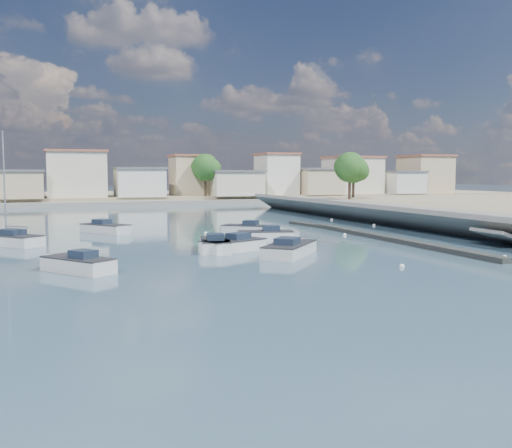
{
  "coord_description": "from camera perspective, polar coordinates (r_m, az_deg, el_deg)",
  "views": [
    {
      "loc": [
        -19.23,
        -30.26,
        5.48
      ],
      "look_at": [
        -3.49,
        13.67,
        1.4
      ],
      "focal_mm": 40.0,
      "sensor_mm": 36.0,
      "label": 1
    }
  ],
  "objects": [
    {
      "name": "far_shore_quay",
      "position": [
        103.2,
        -8.96,
        2.12
      ],
      "size": [
        160.0,
        2.5,
        0.8
      ],
      "primitive_type": "cube",
      "color": "slate",
      "rests_on": "ground"
    },
    {
      "name": "motorboat_c",
      "position": [
        46.98,
        0.67,
        -1.24
      ],
      "size": [
        5.16,
        2.76,
        1.48
      ],
      "color": "silver",
      "rests_on": "ground"
    },
    {
      "name": "motorboat_f",
      "position": [
        52.47,
        -1.23,
        -0.58
      ],
      "size": [
        4.48,
        4.02,
        1.48
      ],
      "color": "silver",
      "rests_on": "ground"
    },
    {
      "name": "ground",
      "position": [
        73.06,
        -4.4,
        0.68
      ],
      "size": [
        400.0,
        400.0,
        0.0
      ],
      "primitive_type": "plane",
      "color": "#293D52",
      "rests_on": "ground"
    },
    {
      "name": "breakwater",
      "position": [
        50.56,
        11.54,
        -1.13
      ],
      "size": [
        2.0,
        31.02,
        0.35
      ],
      "color": "black",
      "rests_on": "ground"
    },
    {
      "name": "shore_trees",
      "position": [
        102.17,
        -4.08,
        5.4
      ],
      "size": [
        74.56,
        38.32,
        7.92
      ],
      "color": "#38281E",
      "rests_on": "ground"
    },
    {
      "name": "mooring_buoys",
      "position": [
        51.21,
        9.34,
        -1.16
      ],
      "size": [
        19.32,
        32.65,
        0.32
      ],
      "color": "white",
      "rests_on": "ground"
    },
    {
      "name": "motorboat_b",
      "position": [
        41.33,
        -4.16,
        -2.11
      ],
      "size": [
        2.93,
        5.52,
        1.48
      ],
      "color": "silver",
      "rests_on": "ground"
    },
    {
      "name": "sailboat",
      "position": [
        48.4,
        -23.9,
        -1.45
      ],
      "size": [
        5.81,
        5.95,
        9.0
      ],
      "color": "silver",
      "rests_on": "ground"
    },
    {
      "name": "far_shore_land",
      "position": [
        123.86,
        -10.78,
        2.7
      ],
      "size": [
        160.0,
        40.0,
        1.4
      ],
      "primitive_type": "cube",
      "color": "gray",
      "rests_on": "ground"
    },
    {
      "name": "motorboat_a",
      "position": [
        33.79,
        -17.62,
        -3.93
      ],
      "size": [
        4.1,
        4.62,
        1.48
      ],
      "color": "silver",
      "rests_on": "ground"
    },
    {
      "name": "motorboat_d",
      "position": [
        40.5,
        -2.56,
        -2.25
      ],
      "size": [
        5.37,
        3.83,
        1.48
      ],
      "color": "silver",
      "rests_on": "ground"
    },
    {
      "name": "seawall_walkway",
      "position": [
        57.59,
        21.31,
        0.09
      ],
      "size": [
        5.0,
        90.0,
        1.8
      ],
      "primitive_type": "cube",
      "color": "slate",
      "rests_on": "ground"
    },
    {
      "name": "far_town",
      "position": [
        111.29,
        -4.12,
        4.7
      ],
      "size": [
        113.01,
        12.8,
        8.35
      ],
      "color": "beige",
      "rests_on": "far_shore_land"
    },
    {
      "name": "motorboat_h",
      "position": [
        38.89,
        3.53,
        -2.55
      ],
      "size": [
        5.41,
        5.75,
        1.48
      ],
      "color": "silver",
      "rests_on": "ground"
    },
    {
      "name": "motorboat_g",
      "position": [
        54.91,
        -14.61,
        -0.5
      ],
      "size": [
        4.58,
        5.27,
        1.48
      ],
      "color": "silver",
      "rests_on": "ground"
    }
  ]
}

